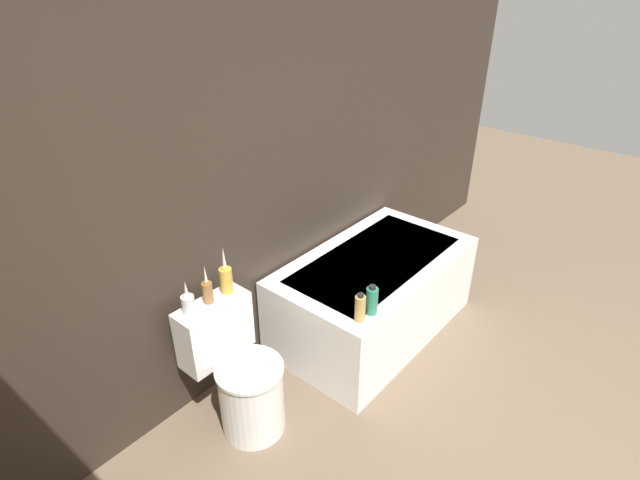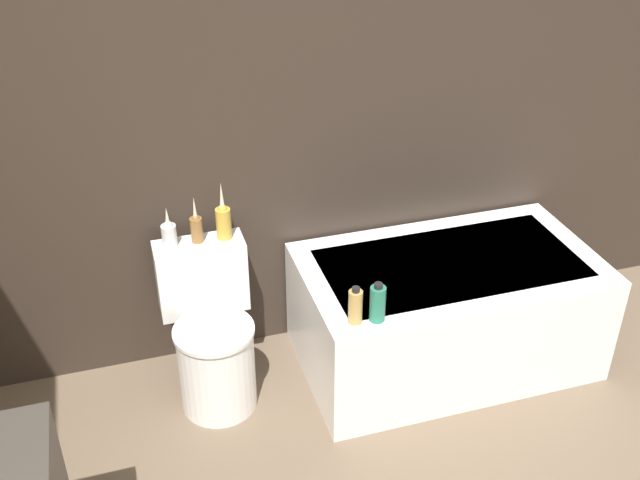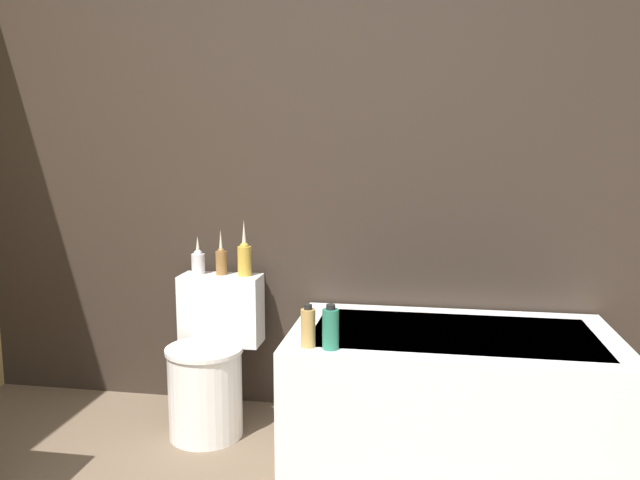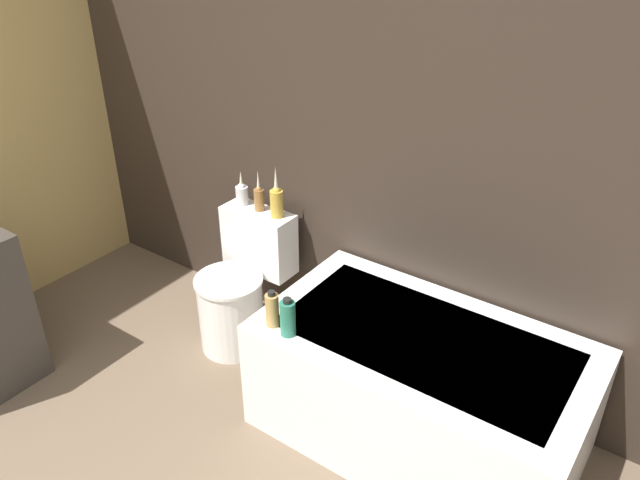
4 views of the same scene
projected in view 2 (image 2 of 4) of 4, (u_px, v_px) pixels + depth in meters
wall_back_tiled at (251, 101)px, 3.30m from camera, size 6.40×0.06×2.60m
bathtub at (446, 311)px, 3.67m from camera, size 1.41×0.80×0.57m
toilet at (212, 337)px, 3.43m from camera, size 0.41×0.53×0.73m
vase_gold at (169, 233)px, 3.32m from camera, size 0.07×0.07×0.19m
vase_silver at (196, 227)px, 3.34m from camera, size 0.06×0.06×0.23m
vase_bronze at (223, 220)px, 3.36m from camera, size 0.07×0.07×0.28m
shampoo_bottle_tall at (355, 306)px, 3.09m from camera, size 0.06×0.06×0.18m
shampoo_bottle_short at (378, 303)px, 3.10m from camera, size 0.07×0.07×0.18m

